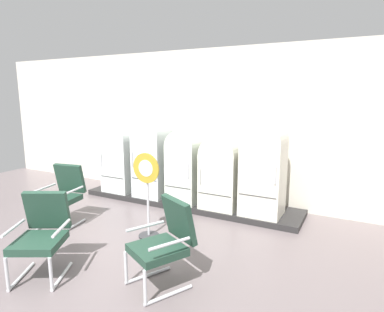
% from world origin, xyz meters
% --- Properties ---
extents(ground, '(12.00, 10.00, 0.05)m').
position_xyz_m(ground, '(0.00, 0.00, -0.03)').
color(ground, slate).
extents(back_wall, '(11.76, 0.12, 3.11)m').
position_xyz_m(back_wall, '(0.00, 3.66, 1.57)').
color(back_wall, silver).
rests_on(back_wall, ground).
extents(display_plinth, '(4.53, 0.95, 0.10)m').
position_xyz_m(display_plinth, '(0.00, 3.02, 0.05)').
color(display_plinth, '#292828').
rests_on(display_plinth, ground).
extents(refrigerator_0, '(0.66, 0.63, 1.47)m').
position_xyz_m(refrigerator_0, '(-1.58, 2.89, 0.88)').
color(refrigerator_0, white).
rests_on(refrigerator_0, display_plinth).
extents(refrigerator_1, '(0.65, 0.65, 1.64)m').
position_xyz_m(refrigerator_1, '(-0.76, 2.90, 0.98)').
color(refrigerator_1, white).
rests_on(refrigerator_1, display_plinth).
extents(refrigerator_2, '(0.60, 0.72, 1.43)m').
position_xyz_m(refrigerator_2, '(0.02, 2.94, 0.86)').
color(refrigerator_2, silver).
rests_on(refrigerator_2, display_plinth).
extents(refrigerator_3, '(0.69, 0.66, 1.36)m').
position_xyz_m(refrigerator_3, '(0.78, 2.91, 0.82)').
color(refrigerator_3, silver).
rests_on(refrigerator_3, display_plinth).
extents(refrigerator_4, '(0.70, 0.65, 1.65)m').
position_xyz_m(refrigerator_4, '(1.56, 2.90, 0.98)').
color(refrigerator_4, silver).
rests_on(refrigerator_4, display_plinth).
extents(armchair_left, '(0.68, 0.77, 1.01)m').
position_xyz_m(armchair_left, '(-1.38, 1.15, 0.55)').
color(armchair_left, silver).
rests_on(armchair_left, ground).
extents(armchair_right, '(0.79, 0.85, 1.01)m').
position_xyz_m(armchair_right, '(1.13, 0.41, 0.55)').
color(armchair_right, silver).
rests_on(armchair_right, ground).
extents(armchair_center, '(0.79, 0.85, 1.01)m').
position_xyz_m(armchair_center, '(-0.32, -0.10, 0.55)').
color(armchair_center, silver).
rests_on(armchair_center, ground).
extents(sign_stand, '(0.46, 0.32, 1.33)m').
position_xyz_m(sign_stand, '(0.21, 1.36, 0.65)').
color(sign_stand, '#2D2D30').
rests_on(sign_stand, ground).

